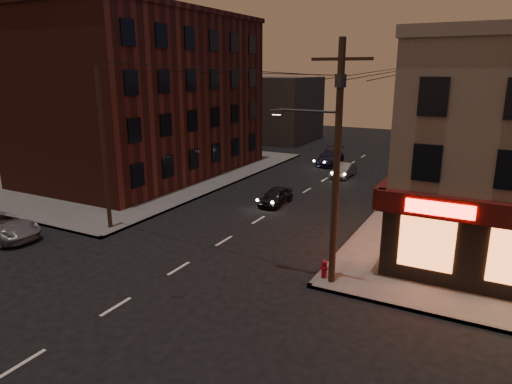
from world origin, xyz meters
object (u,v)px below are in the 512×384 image
Objects in this scene: sedan_near at (276,196)px; sedan_far at (331,157)px; fire_hydrant at (324,268)px; sedan_mid at (344,170)px.

sedan_far is at bearing 94.21° from sedan_near.
sedan_near is 14.96m from sedan_far.
sedan_far is 6.01× the size of fire_hydrant.
sedan_far is at bearing 122.80° from sedan_mid.
sedan_mid reaches higher than fire_hydrant.
sedan_near is 0.69× the size of sedan_far.
sedan_mid is 0.72× the size of sedan_far.
sedan_mid is 4.35× the size of fire_hydrant.
sedan_near is at bearing 125.89° from fire_hydrant.
fire_hydrant is (8.12, -24.44, -0.12)m from sedan_far.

